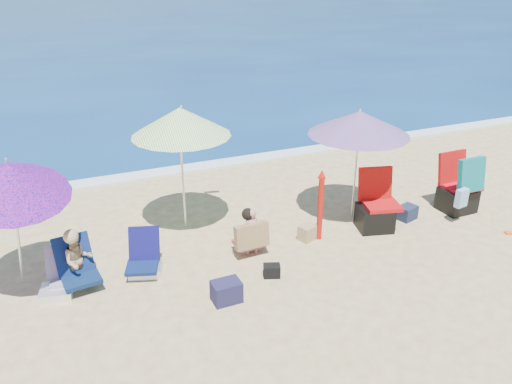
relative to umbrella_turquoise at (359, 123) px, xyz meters
name	(u,v)px	position (x,y,z in m)	size (l,w,h in m)	color
ground	(300,279)	(-1.91, -1.50, -1.84)	(120.00, 120.00, 0.00)	#D8BC84
sea	(65,19)	(-1.91, 43.50, -1.89)	(120.00, 80.00, 0.12)	navy
foam	(199,167)	(-1.91, 3.60, -1.82)	(120.00, 0.50, 0.04)	white
umbrella_turquoise	(359,123)	(0.00, 0.00, 0.00)	(1.88, 1.88, 2.09)	silver
umbrella_striped	(181,122)	(-3.01, 0.84, 0.15)	(1.77, 1.77, 2.27)	white
umbrella_blue	(10,179)	(-5.68, -0.20, -0.06)	(2.12, 2.15, 2.18)	white
furled_umbrella	(321,202)	(-1.01, -0.51, -1.13)	(0.15, 0.15, 1.29)	#AF150C
chair_navy	(145,262)	(-4.04, -0.39, -1.66)	(0.67, 0.75, 0.68)	#0C1A48
chair_rainbow	(60,282)	(-5.30, -0.41, -1.68)	(0.67, 0.71, 0.62)	#D44B5C
camp_chair_left	(375,212)	(0.12, -0.56, -1.52)	(0.84, 0.78, 1.09)	#B30C0F
camp_chair_right	(459,191)	(2.00, -0.62, -1.42)	(0.88, 0.89, 1.18)	red
person_center	(251,233)	(-2.32, -0.54, -1.44)	(0.57, 0.47, 0.83)	tan
person_left	(77,260)	(-5.01, -0.36, -1.40)	(0.62, 0.71, 0.97)	tan
bag_navy_a	(226,291)	(-3.13, -1.59, -1.68)	(0.41, 0.30, 0.32)	#1D1B3D
bag_black_a	(252,236)	(-2.14, -0.15, -1.74)	(0.33, 0.31, 0.20)	black
bag_tan	(308,232)	(-1.21, -0.46, -1.71)	(0.37, 0.31, 0.27)	#9D8659
bag_navy_b	(407,213)	(0.89, -0.52, -1.71)	(0.41, 0.35, 0.26)	#1B233B
bag_black_b	(272,271)	(-2.27, -1.27, -1.74)	(0.30, 0.26, 0.20)	black
orange_item	(512,233)	(2.25, -1.74, -1.83)	(0.26, 0.19, 0.03)	#EE5A19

